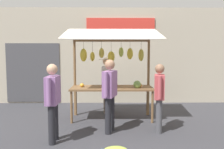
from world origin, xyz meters
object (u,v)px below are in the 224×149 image
(vendor_with_sunhat, at_px, (106,80))
(shopper_in_grey_tee, at_px, (159,93))
(market_stall, at_px, (112,62))
(shopper_with_ponytail, at_px, (110,90))
(shopper_with_shopping_bag, at_px, (53,98))

(vendor_with_sunhat, xyz_separation_m, shopper_in_grey_tee, (-1.22, 1.80, -0.10))
(market_stall, bearing_deg, shopper_with_ponytail, 86.33)
(vendor_with_sunhat, height_order, shopper_with_ponytail, vendor_with_sunhat)
(shopper_in_grey_tee, height_order, shopper_with_shopping_bag, shopper_with_shopping_bag)
(shopper_with_shopping_bag, bearing_deg, market_stall, -35.20)
(vendor_with_sunhat, relative_size, shopper_with_shopping_bag, 1.05)
(shopper_with_ponytail, xyz_separation_m, shopper_with_shopping_bag, (1.14, 0.59, -0.05))
(shopper_with_shopping_bag, bearing_deg, shopper_with_ponytail, -62.45)
(shopper_in_grey_tee, bearing_deg, market_stall, 55.23)
(shopper_with_ponytail, bearing_deg, market_stall, 12.99)
(vendor_with_sunhat, xyz_separation_m, shopper_with_ponytail, (-0.10, 1.83, -0.02))
(vendor_with_sunhat, relative_size, shopper_with_ponytail, 1.00)
(shopper_in_grey_tee, distance_m, shopper_with_ponytail, 1.13)
(shopper_with_shopping_bag, bearing_deg, shopper_in_grey_tee, -74.68)
(market_stall, distance_m, shopper_with_ponytail, 1.27)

